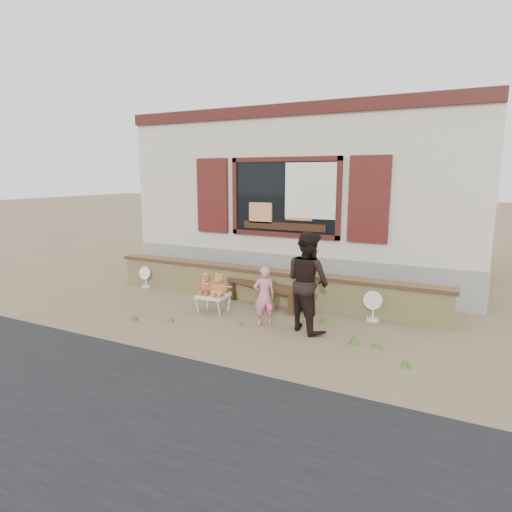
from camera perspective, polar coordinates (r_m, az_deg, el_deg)
The scene contains 12 objects.
ground at distance 7.89m, azimuth -1.96°, elevation -7.88°, with size 80.00×80.00×0.00m, color brown.
shopfront at distance 11.63m, azimuth 8.65°, elevation 8.05°, with size 8.04×5.13×4.00m.
brick_wall at distance 8.65m, azimuth 1.18°, elevation -3.85°, with size 7.10×0.36×0.67m.
bench at distance 8.37m, azimuth 1.12°, elevation -4.47°, with size 1.77×0.82×0.44m.
folding_chair at distance 8.02m, azimuth -5.75°, elevation -5.39°, with size 0.56×0.51×0.33m.
teddy_bear_left at distance 8.02m, azimuth -6.66°, elevation -3.70°, with size 0.29×0.25×0.40m, color brown, non-canonical shape.
teddy_bear_right at distance 7.89m, azimuth -4.89°, elevation -3.76°, with size 0.32×0.28×0.44m, color #9A592A, non-canonical shape.
child at distance 7.26m, azimuth 1.11°, elevation -5.35°, with size 0.37×0.24×1.02m, color pink.
adult at distance 6.99m, azimuth 6.91°, elevation -3.39°, with size 0.80×0.62×1.65m, color black.
fan_left at distance 10.07m, azimuth -14.45°, elevation -2.69°, with size 0.29×0.20×0.48m.
fan_right at distance 7.81m, azimuth 15.37°, elevation -6.38°, with size 0.35×0.23×0.54m.
grass_tufts at distance 7.04m, azimuth 4.20°, elevation -9.74°, with size 4.71×1.47×0.15m.
Camera 1 is at (3.57, -6.57, 2.52)m, focal length 30.00 mm.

